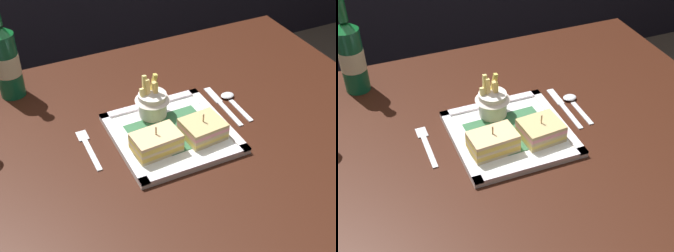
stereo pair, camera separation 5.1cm
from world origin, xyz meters
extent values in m
cube|color=#35170D|center=(0.00, 0.00, 0.74)|extent=(1.19, 0.92, 0.03)
cylinder|color=black|center=(0.52, 0.39, 0.36)|extent=(0.06, 0.06, 0.72)
cube|color=white|center=(0.03, 0.02, 0.76)|extent=(0.26, 0.26, 0.01)
cube|color=#2F633C|center=(0.03, 0.02, 0.76)|extent=(0.19, 0.15, 0.00)
cube|color=white|center=(0.03, -0.10, 0.77)|extent=(0.26, 0.02, 0.01)
cube|color=white|center=(0.03, 0.14, 0.77)|extent=(0.26, 0.02, 0.01)
cube|color=silver|center=(-0.09, 0.02, 0.77)|extent=(0.02, 0.26, 0.01)
cube|color=white|center=(0.15, 0.02, 0.77)|extent=(0.02, 0.26, 0.01)
cube|color=#D7BC86|center=(-0.03, -0.02, 0.77)|extent=(0.11, 0.07, 0.01)
cube|color=gold|center=(-0.03, -0.02, 0.78)|extent=(0.11, 0.07, 0.01)
cube|color=tan|center=(-0.03, -0.02, 0.79)|extent=(0.11, 0.07, 0.01)
cube|color=#E6C54C|center=(-0.03, -0.02, 0.79)|extent=(0.11, 0.07, 0.01)
cube|color=#DFBA82|center=(-0.03, -0.02, 0.80)|extent=(0.11, 0.07, 0.01)
cylinder|color=tan|center=(-0.03, -0.02, 0.80)|extent=(0.00, 0.00, 0.07)
cube|color=tan|center=(0.09, -0.02, 0.77)|extent=(0.10, 0.09, 0.01)
cube|color=#E6C354|center=(0.09, -0.02, 0.78)|extent=(0.10, 0.09, 0.01)
cube|color=tan|center=(0.09, -0.02, 0.78)|extent=(0.10, 0.09, 0.01)
cube|color=pink|center=(0.09, -0.02, 0.79)|extent=(0.10, 0.09, 0.01)
cube|color=tan|center=(0.09, -0.02, 0.80)|extent=(0.10, 0.09, 0.01)
cylinder|color=tan|center=(0.09, -0.02, 0.79)|extent=(0.00, 0.00, 0.06)
cylinder|color=silver|center=(0.02, 0.10, 0.79)|extent=(0.07, 0.07, 0.06)
cone|color=white|center=(0.02, 0.10, 0.82)|extent=(0.08, 0.08, 0.03)
cube|color=#D8C354|center=(0.02, 0.11, 0.83)|extent=(0.02, 0.02, 0.08)
cube|color=#F5E07A|center=(0.00, 0.11, 0.83)|extent=(0.01, 0.02, 0.07)
cube|color=#EAC263|center=(0.02, 0.09, 0.83)|extent=(0.02, 0.02, 0.07)
cube|color=#EEDC84|center=(-0.01, 0.10, 0.82)|extent=(0.01, 0.02, 0.05)
cube|color=#E8D066|center=(0.02, 0.10, 0.83)|extent=(0.01, 0.01, 0.06)
cube|color=#F1CF78|center=(0.01, 0.10, 0.83)|extent=(0.01, 0.02, 0.07)
cylinder|color=#105836|center=(-0.27, 0.35, 0.84)|extent=(0.06, 0.06, 0.17)
cylinder|color=beige|center=(-0.27, 0.35, 0.84)|extent=(0.06, 0.06, 0.05)
cube|color=silver|center=(-0.16, 0.03, 0.75)|extent=(0.01, 0.11, 0.00)
cube|color=silver|center=(-0.16, 0.10, 0.75)|extent=(0.02, 0.04, 0.00)
cube|color=silver|center=(0.19, 0.03, 0.75)|extent=(0.01, 0.11, 0.00)
cube|color=silver|center=(0.20, 0.12, 0.75)|extent=(0.02, 0.07, 0.00)
cube|color=silver|center=(0.22, 0.03, 0.75)|extent=(0.01, 0.10, 0.00)
ellipsoid|color=silver|center=(0.22, 0.10, 0.76)|extent=(0.03, 0.03, 0.01)
camera|label=1|loc=(-0.34, -0.75, 1.45)|focal=50.95mm
camera|label=2|loc=(-0.30, -0.77, 1.45)|focal=50.95mm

